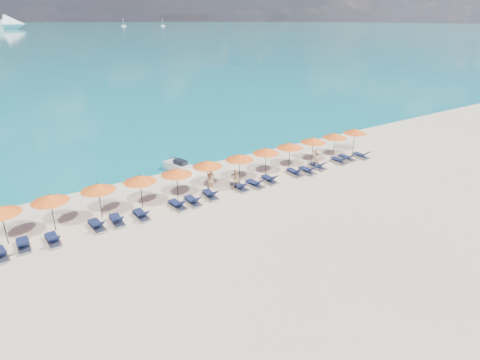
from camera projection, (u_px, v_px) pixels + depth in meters
ground at (267, 213)px, 25.00m from camera, size 1400.00×1400.00×0.00m
sailboat_near at (124, 25)px, 536.03m from camera, size 5.72×1.91×10.49m
sailboat_far at (163, 25)px, 540.35m from camera, size 5.25×1.75×9.63m
jetski at (179, 167)px, 31.56m from camera, size 1.60×2.90×0.98m
beachgoer_a at (211, 180)px, 28.01m from camera, size 0.60×0.42×1.57m
beachgoer_b at (236, 180)px, 28.03m from camera, size 0.84×0.75×1.51m
beachgoer_c at (317, 159)px, 32.16m from camera, size 0.99×0.48×1.52m
umbrella_0 at (0, 210)px, 20.82m from camera, size 2.10×2.10×2.28m
umbrella_1 at (50, 198)px, 22.19m from camera, size 2.10×2.10×2.28m
umbrella_2 at (98, 187)px, 23.63m from camera, size 2.10×2.10×2.28m
umbrella_3 at (140, 179)px, 24.87m from camera, size 2.10×2.10×2.28m
umbrella_4 at (176, 172)px, 26.02m from camera, size 2.10×2.10×2.28m
umbrella_5 at (207, 164)px, 27.44m from camera, size 2.10×2.10×2.28m
umbrella_6 at (240, 157)px, 28.75m from camera, size 2.10×2.10×2.28m
umbrella_7 at (266, 151)px, 30.10m from camera, size 2.10×2.10×2.28m
umbrella_8 at (290, 145)px, 31.37m from camera, size 2.10×2.10×2.28m
umbrella_9 at (313, 140)px, 32.72m from camera, size 2.10×2.10×2.28m
umbrella_10 at (335, 135)px, 33.98m from camera, size 2.10×2.10×2.28m
umbrella_11 at (355, 131)px, 35.27m from camera, size 2.10×2.10×2.28m
lounger_0 at (0, 254)px, 20.20m from camera, size 0.75×1.74×0.66m
lounger_1 at (23, 245)px, 21.04m from camera, size 0.69×1.72×0.66m
lounger_2 at (53, 239)px, 21.55m from camera, size 0.66×1.71×0.66m
lounger_3 at (97, 225)px, 23.03m from camera, size 0.71×1.73×0.66m
lounger_4 at (117, 220)px, 23.62m from camera, size 0.73×1.74×0.66m
lounger_5 at (141, 215)px, 24.25m from camera, size 0.66×1.71×0.66m
lounger_6 at (178, 205)px, 25.54m from camera, size 0.74×1.74×0.66m
lounger_7 at (193, 201)px, 26.08m from camera, size 0.64×1.71×0.66m
lounger_8 at (210, 195)px, 26.99m from camera, size 0.78×1.75×0.66m
lounger_9 at (240, 187)px, 28.27m from camera, size 0.67×1.72×0.66m
lounger_10 at (255, 184)px, 28.75m from camera, size 0.74×1.74×0.66m
lounger_11 at (269, 179)px, 29.55m from camera, size 0.76×1.75×0.66m
lounger_12 at (295, 172)px, 30.89m from camera, size 0.68×1.72×0.66m
lounger_13 at (308, 170)px, 31.25m from camera, size 0.66×1.71×0.66m
lounger_14 at (318, 166)px, 32.21m from camera, size 0.63×1.70×0.66m
lounger_15 at (340, 160)px, 33.43m from camera, size 0.64×1.71×0.66m
lounger_16 at (347, 158)px, 34.11m from camera, size 0.73×1.74×0.66m
lounger_17 at (361, 155)px, 34.66m from camera, size 0.63×1.70×0.66m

